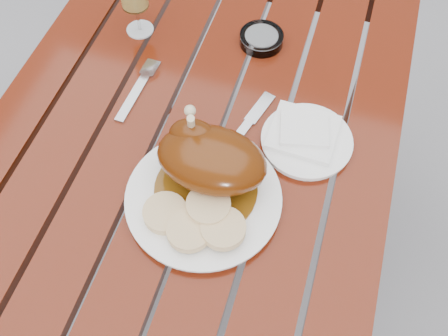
# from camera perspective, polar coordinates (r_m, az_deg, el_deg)

# --- Properties ---
(ground) EXTENTS (60.00, 60.00, 0.00)m
(ground) POSITION_cam_1_polar(r_m,az_deg,el_deg) (1.66, -2.12, -10.49)
(ground) COLOR slate
(ground) RESTS_ON ground
(table) EXTENTS (0.80, 1.20, 0.75)m
(table) POSITION_cam_1_polar(r_m,az_deg,el_deg) (1.32, -2.64, -4.54)
(table) COLOR #64180B
(table) RESTS_ON ground
(dinner_plate) EXTENTS (0.31, 0.31, 0.02)m
(dinner_plate) POSITION_cam_1_polar(r_m,az_deg,el_deg) (0.89, -2.35, -3.52)
(dinner_plate) COLOR white
(dinner_plate) RESTS_ON table
(roast_duck) EXTENTS (0.20, 0.19, 0.14)m
(roast_duck) POSITION_cam_1_polar(r_m,az_deg,el_deg) (0.86, -1.75, 1.18)
(roast_duck) COLOR #61380B
(roast_duck) RESTS_ON dinner_plate
(bread_dumplings) EXTENTS (0.18, 0.13, 0.03)m
(bread_dumplings) POSITION_cam_1_polar(r_m,az_deg,el_deg) (0.85, -3.18, -5.86)
(bread_dumplings) COLOR #DCBB86
(bread_dumplings) RESTS_ON dinner_plate
(wine_glass) EXTENTS (0.06, 0.06, 0.14)m
(wine_glass) POSITION_cam_1_polar(r_m,az_deg,el_deg) (1.14, -10.08, 17.91)
(wine_glass) COLOR #F1D16D
(wine_glass) RESTS_ON table
(side_plate) EXTENTS (0.21, 0.21, 0.01)m
(side_plate) POSITION_cam_1_polar(r_m,az_deg,el_deg) (0.98, 9.42, 3.04)
(side_plate) COLOR white
(side_plate) RESTS_ON table
(napkin) EXTENTS (0.13, 0.12, 0.01)m
(napkin) POSITION_cam_1_polar(r_m,az_deg,el_deg) (0.97, 9.07, 4.07)
(napkin) COLOR white
(napkin) RESTS_ON side_plate
(ashtray) EXTENTS (0.10, 0.10, 0.02)m
(ashtray) POSITION_cam_1_polar(r_m,az_deg,el_deg) (1.14, 4.30, 14.51)
(ashtray) COLOR #B2B7BC
(ashtray) RESTS_ON table
(fork) EXTENTS (0.03, 0.16, 0.01)m
(fork) POSITION_cam_1_polar(r_m,az_deg,el_deg) (1.06, -10.04, 8.52)
(fork) COLOR gray
(fork) RESTS_ON table
(knife) EXTENTS (0.07, 0.19, 0.01)m
(knife) POSITION_cam_1_polar(r_m,az_deg,el_deg) (0.97, 1.59, 3.58)
(knife) COLOR gray
(knife) RESTS_ON table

